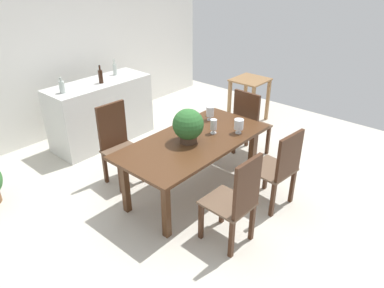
# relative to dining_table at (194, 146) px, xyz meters

# --- Properties ---
(ground_plane) EXTENTS (7.04, 7.04, 0.00)m
(ground_plane) POSITION_rel_dining_table_xyz_m (0.00, 0.25, -0.66)
(ground_plane) COLOR beige
(back_wall) EXTENTS (6.40, 0.10, 2.60)m
(back_wall) POSITION_rel_dining_table_xyz_m (0.00, 2.85, 0.64)
(back_wall) COLOR white
(back_wall) RESTS_ON ground
(dining_table) EXTENTS (1.94, 0.95, 0.74)m
(dining_table) POSITION_rel_dining_table_xyz_m (0.00, 0.00, 0.00)
(dining_table) COLOR #4C2D19
(dining_table) RESTS_ON ground
(chair_near_right) EXTENTS (0.52, 0.51, 0.99)m
(chair_near_right) POSITION_rel_dining_table_xyz_m (0.43, -0.94, -0.11)
(chair_near_right) COLOR #422616
(chair_near_right) RESTS_ON ground
(chair_far_left) EXTENTS (0.47, 0.44, 1.07)m
(chair_far_left) POSITION_rel_dining_table_xyz_m (-0.43, 0.93, -0.07)
(chair_far_left) COLOR #422616
(chair_far_left) RESTS_ON ground
(chair_near_left) EXTENTS (0.44, 0.49, 1.05)m
(chair_near_left) POSITION_rel_dining_table_xyz_m (-0.44, -0.94, -0.09)
(chair_near_left) COLOR #422616
(chair_near_left) RESTS_ON ground
(chair_foot_end) EXTENTS (0.43, 0.47, 1.03)m
(chair_foot_end) POSITION_rel_dining_table_xyz_m (1.23, 0.00, -0.09)
(chair_foot_end) COLOR #422616
(chair_foot_end) RESTS_ON ground
(flower_centerpiece) EXTENTS (0.37, 0.37, 0.41)m
(flower_centerpiece) POSITION_rel_dining_table_xyz_m (-0.08, 0.02, 0.30)
(flower_centerpiece) COLOR #4C3828
(flower_centerpiece) RESTS_ON dining_table
(crystal_vase_left) EXTENTS (0.08, 0.08, 0.18)m
(crystal_vase_left) POSITION_rel_dining_table_xyz_m (0.29, -0.07, 0.19)
(crystal_vase_left) COLOR silver
(crystal_vase_left) RESTS_ON dining_table
(crystal_vase_center_near) EXTENTS (0.10, 0.10, 0.19)m
(crystal_vase_center_near) POSITION_rel_dining_table_xyz_m (0.59, 0.22, 0.20)
(crystal_vase_center_near) COLOR silver
(crystal_vase_center_near) RESTS_ON dining_table
(crystal_vase_right) EXTENTS (0.12, 0.12, 0.18)m
(crystal_vase_right) POSITION_rel_dining_table_xyz_m (0.50, -0.30, 0.20)
(crystal_vase_right) COLOR silver
(crystal_vase_right) RESTS_ON dining_table
(wine_glass) EXTENTS (0.07, 0.07, 0.14)m
(wine_glass) POSITION_rel_dining_table_xyz_m (0.69, 0.30, 0.19)
(wine_glass) COLOR silver
(wine_glass) RESTS_ON dining_table
(kitchen_counter) EXTENTS (1.62, 0.63, 0.99)m
(kitchen_counter) POSITION_rel_dining_table_xyz_m (0.13, 2.05, -0.16)
(kitchen_counter) COLOR silver
(kitchen_counter) RESTS_ON ground
(wine_bottle_amber) EXTENTS (0.06, 0.06, 0.26)m
(wine_bottle_amber) POSITION_rel_dining_table_xyz_m (0.54, 2.15, 0.43)
(wine_bottle_amber) COLOR #B2BFB7
(wine_bottle_amber) RESTS_ON kitchen_counter
(wine_bottle_clear) EXTENTS (0.08, 0.08, 0.22)m
(wine_bottle_clear) POSITION_rel_dining_table_xyz_m (-0.48, 2.01, 0.42)
(wine_bottle_clear) COLOR #B2BFB7
(wine_bottle_clear) RESTS_ON kitchen_counter
(wine_bottle_tall) EXTENTS (0.07, 0.07, 0.27)m
(wine_bottle_tall) POSITION_rel_dining_table_xyz_m (0.14, 1.97, 0.44)
(wine_bottle_tall) COLOR black
(wine_bottle_tall) RESTS_ON kitchen_counter
(side_table) EXTENTS (0.59, 0.56, 0.78)m
(side_table) POSITION_rel_dining_table_xyz_m (2.36, 0.73, -0.07)
(side_table) COLOR olive
(side_table) RESTS_ON ground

